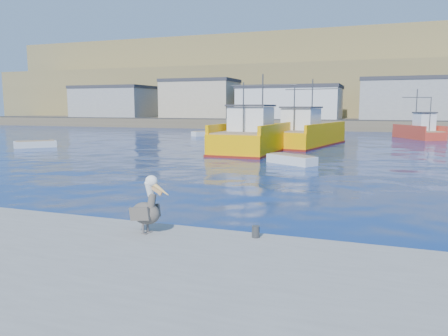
# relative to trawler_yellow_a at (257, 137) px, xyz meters

# --- Properties ---
(ground) EXTENTS (260.00, 260.00, 0.00)m
(ground) POSITION_rel_trawler_yellow_a_xyz_m (4.28, -23.17, -1.16)
(ground) COLOR #071956
(ground) RESTS_ON ground
(dock_bollards) EXTENTS (36.20, 0.20, 0.30)m
(dock_bollards) POSITION_rel_trawler_yellow_a_xyz_m (4.88, -26.57, -0.51)
(dock_bollards) COLOR #4C4C4C
(dock_bollards) RESTS_ON dock
(far_shore) EXTENTS (200.00, 81.00, 24.00)m
(far_shore) POSITION_rel_trawler_yellow_a_xyz_m (4.28, 86.03, 7.82)
(far_shore) COLOR brown
(far_shore) RESTS_ON ground
(trawler_yellow_a) EXTENTS (6.18, 13.65, 6.80)m
(trawler_yellow_a) POSITION_rel_trawler_yellow_a_xyz_m (0.00, 0.00, 0.00)
(trawler_yellow_a) COLOR #FFAE00
(trawler_yellow_a) RESTS_ON ground
(trawler_yellow_b) EXTENTS (6.52, 12.89, 6.64)m
(trawler_yellow_b) POSITION_rel_trawler_yellow_a_xyz_m (3.33, 6.20, -0.07)
(trawler_yellow_b) COLOR #FFAE00
(trawler_yellow_b) RESTS_ON ground
(boat_orange) EXTENTS (5.73, 7.70, 5.94)m
(boat_orange) POSITION_rel_trawler_yellow_a_xyz_m (14.65, 20.14, -0.18)
(boat_orange) COLOR red
(boat_orange) RESTS_ON ground
(skiff_left) EXTENTS (3.48, 3.58, 0.80)m
(skiff_left) POSITION_rel_trawler_yellow_a_xyz_m (-20.50, -4.29, -0.90)
(skiff_left) COLOR silver
(skiff_left) RESTS_ON ground
(skiff_mid) EXTENTS (3.68, 2.95, 0.78)m
(skiff_mid) POSITION_rel_trawler_yellow_a_xyz_m (4.64, -8.07, -0.91)
(skiff_mid) COLOR silver
(skiff_mid) RESTS_ON ground
(skiff_extra) EXTENTS (3.22, 3.75, 0.80)m
(skiff_extra) POSITION_rel_trawler_yellow_a_xyz_m (-11.57, 16.55, -0.90)
(skiff_extra) COLOR silver
(skiff_extra) RESTS_ON ground
(pelican) EXTENTS (1.27, 0.64, 1.56)m
(pelican) POSITION_rel_trawler_yellow_a_xyz_m (4.48, -27.16, 0.01)
(pelican) COLOR #595451
(pelican) RESTS_ON dock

